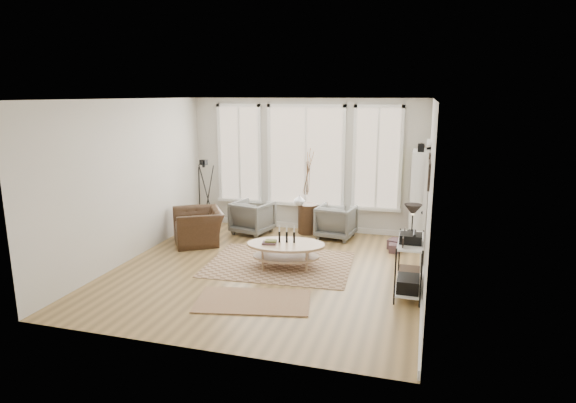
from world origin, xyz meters
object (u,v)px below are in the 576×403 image
(armchair_left, at_px, (253,217))
(low_shelf, at_px, (410,260))
(bookcase, at_px, (418,198))
(coffee_table, at_px, (285,249))
(accent_chair, at_px, (198,226))
(side_table, at_px, (308,194))
(armchair_right, at_px, (336,222))

(armchair_left, bearing_deg, low_shelf, 159.41)
(bookcase, height_order, coffee_table, bookcase)
(bookcase, bearing_deg, accent_chair, -165.41)
(bookcase, relative_size, low_shelf, 1.58)
(coffee_table, height_order, accent_chair, accent_chair)
(coffee_table, distance_m, accent_chair, 2.28)
(coffee_table, xyz_separation_m, side_table, (-0.13, 2.18, 0.53))
(bookcase, distance_m, armchair_left, 3.51)
(low_shelf, relative_size, accent_chair, 1.23)
(coffee_table, relative_size, armchair_right, 1.94)
(armchair_left, xyz_separation_m, side_table, (1.16, 0.34, 0.51))
(bookcase, height_order, low_shelf, bookcase)
(bookcase, bearing_deg, armchair_right, 179.44)
(armchair_left, xyz_separation_m, accent_chair, (-0.82, -0.96, -0.01))
(bookcase, distance_m, low_shelf, 2.56)
(low_shelf, distance_m, armchair_right, 3.00)
(armchair_right, relative_size, side_table, 0.42)
(low_shelf, height_order, armchair_left, low_shelf)
(armchair_right, height_order, side_table, side_table)
(bookcase, xyz_separation_m, low_shelf, (-0.06, -2.52, -0.44))
(coffee_table, xyz_separation_m, armchair_right, (0.53, 2.01, 0.01))
(armchair_right, height_order, accent_chair, armchair_right)
(armchair_right, bearing_deg, bookcase, -172.45)
(armchair_left, relative_size, armchair_right, 1.03)
(armchair_left, relative_size, accent_chair, 0.74)
(bookcase, xyz_separation_m, side_table, (-2.30, 0.19, -0.09))
(coffee_table, xyz_separation_m, armchair_left, (-1.28, 1.84, 0.02))
(accent_chair, bearing_deg, coffee_table, 33.97)
(bookcase, distance_m, side_table, 2.31)
(low_shelf, relative_size, side_table, 0.72)
(bookcase, xyz_separation_m, accent_chair, (-4.28, -1.11, -0.61))
(low_shelf, distance_m, accent_chair, 4.46)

